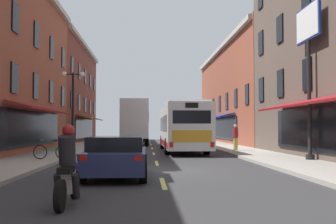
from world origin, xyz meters
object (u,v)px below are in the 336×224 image
Objects in this scene: transit_bus at (182,127)px; pedestrian_mid at (236,137)px; street_lamp_twin at (73,107)px; motorcycle_rider at (68,171)px; box_truck at (135,123)px; bicycle_near at (51,151)px; billboard_sign at (308,43)px; sedan_near at (117,156)px; sedan_mid at (135,136)px.

transit_bus reaches higher than pedestrian_mid.
motorcycle_rider is at bearing -79.90° from street_lamp_twin.
box_truck is at bearing 73.41° from street_lamp_twin.
bicycle_near is at bearing 105.00° from motorcycle_rider.
bicycle_near is 0.35× the size of street_lamp_twin.
billboard_sign reaches higher than sedan_near.
bicycle_near is 1.01× the size of pedestrian_mid.
sedan_near is at bearing -89.82° from box_truck.
pedestrian_mid reaches higher than sedan_mid.
sedan_mid is at bearing 89.31° from motorcycle_rider.
billboard_sign is 4.19× the size of bicycle_near.
billboard_sign reaches higher than street_lamp_twin.
motorcycle_rider is at bearing -75.00° from bicycle_near.
sedan_mid is at bearing 107.91° from billboard_sign.
pedestrian_mid is (6.80, 12.58, 0.33)m from sedan_near.
motorcycle_rider reaches higher than bicycle_near.
box_truck is at bearing 88.78° from motorcycle_rider.
motorcycle_rider is at bearing -90.69° from sedan_mid.
transit_bus reaches higher than bicycle_near.
sedan_mid is 2.84× the size of pedestrian_mid.
motorcycle_rider is at bearing -102.51° from transit_bus.
street_lamp_twin is (-3.53, 11.49, 2.19)m from sedan_near.
transit_bus is 5.48× the size of motorcycle_rider.
pedestrian_mid is (10.23, 6.83, 0.51)m from bicycle_near.
motorcycle_rider is 0.42× the size of street_lamp_twin.
motorcycle_rider is at bearing -91.22° from box_truck.
sedan_near is 31.86m from sedan_mid.
sedan_mid is (-0.15, 8.79, -1.32)m from box_truck.
sedan_near is at bearing -150.01° from billboard_sign.
bicycle_near is at bearing -89.07° from street_lamp_twin.
box_truck reaches higher than bicycle_near.
bicycle_near is at bearing -100.97° from box_truck.
box_truck is 4.17× the size of bicycle_near.
billboard_sign reaches higher than bicycle_near.
sedan_mid reaches higher than bicycle_near.
pedestrian_mid is 0.34× the size of street_lamp_twin.
transit_bus is at bearing 17.97° from street_lamp_twin.
bicycle_near is (-3.43, 5.75, -0.18)m from sedan_near.
sedan_near is 2.56× the size of bicycle_near.
sedan_mid is 2.80× the size of bicycle_near.
pedestrian_mid reaches higher than sedan_near.
sedan_mid is (-8.71, 26.96, -4.81)m from billboard_sign.
box_truck is 8.89m from sedan_mid.
transit_bus is at bearing -16.17° from pedestrian_mid.
billboard_sign is at bearing -60.06° from transit_bus.
transit_bus is 9.97m from box_truck.
transit_bus is at bearing -69.60° from box_truck.
pedestrian_mid is (7.46, 17.16, 0.30)m from motorcycle_rider.
box_truck reaches higher than transit_bus.
sedan_near is (-8.49, -4.90, -4.86)m from billboard_sign.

